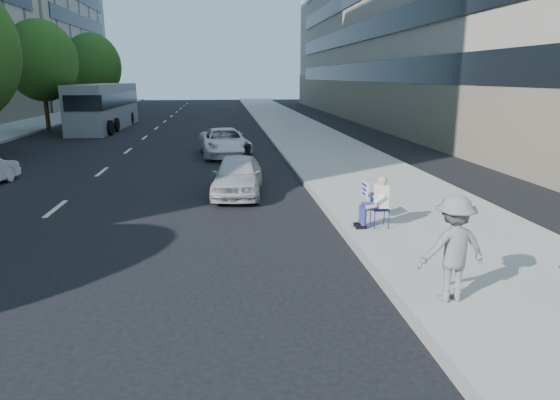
{
  "coord_description": "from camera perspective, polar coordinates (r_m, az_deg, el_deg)",
  "views": [
    {
      "loc": [
        -1.47,
        -7.08,
        3.85
      ],
      "look_at": [
        -0.39,
        2.33,
        1.5
      ],
      "focal_mm": 32.0,
      "sensor_mm": 36.0,
      "label": 1
    }
  ],
  "objects": [
    {
      "name": "ground",
      "position": [
        8.19,
        4.7,
        -14.13
      ],
      "size": [
        160.0,
        160.0,
        0.0
      ],
      "primitive_type": "plane",
      "color": "black",
      "rests_on": "ground"
    },
    {
      "name": "near_sidewalk",
      "position": [
        27.88,
        4.85,
        6.12
      ],
      "size": [
        5.0,
        120.0,
        0.15
      ],
      "primitive_type": "cube",
      "color": "#A9A69E",
      "rests_on": "ground"
    },
    {
      "name": "tree_far_d",
      "position": [
        39.06,
        -25.63,
        14.15
      ],
      "size": [
        4.8,
        4.8,
        7.65
      ],
      "color": "#382616",
      "rests_on": "ground"
    },
    {
      "name": "tree_far_e",
      "position": [
        52.53,
        -20.66,
        14.1
      ],
      "size": [
        5.4,
        5.4,
        7.89
      ],
      "color": "#382616",
      "rests_on": "ground"
    },
    {
      "name": "seated_protester",
      "position": [
        12.67,
        10.89,
        0.11
      ],
      "size": [
        0.83,
        1.12,
        1.31
      ],
      "color": "navy",
      "rests_on": "near_sidewalk"
    },
    {
      "name": "jogger",
      "position": [
        8.83,
        19.17,
        -5.24
      ],
      "size": [
        1.23,
        0.77,
        1.83
      ],
      "primitive_type": "imported",
      "rotation": [
        0.0,
        0.0,
        3.23
      ],
      "color": "gray",
      "rests_on": "near_sidewalk"
    },
    {
      "name": "white_sedan_near",
      "position": [
        16.64,
        -4.86,
        2.84
      ],
      "size": [
        1.96,
        4.0,
        1.31
      ],
      "primitive_type": "imported",
      "rotation": [
        0.0,
        0.0,
        -0.11
      ],
      "color": "silver",
      "rests_on": "ground"
    },
    {
      "name": "white_sedan_far",
      "position": [
        25.05,
        -6.37,
        6.58
      ],
      "size": [
        2.73,
        5.06,
        1.35
      ],
      "primitive_type": "imported",
      "rotation": [
        0.0,
        0.0,
        0.1
      ],
      "color": "white",
      "rests_on": "ground"
    },
    {
      "name": "motorcycle",
      "position": [
        18.79,
        -3.56,
        4.08
      ],
      "size": [
        0.74,
        2.05,
        1.42
      ],
      "rotation": [
        0.0,
        0.0,
        -0.1
      ],
      "color": "black",
      "rests_on": "ground"
    },
    {
      "name": "bus",
      "position": [
        40.24,
        -19.38,
        10.02
      ],
      "size": [
        2.92,
        12.12,
        3.3
      ],
      "rotation": [
        0.0,
        0.0,
        -0.03
      ],
      "color": "gray",
      "rests_on": "ground"
    }
  ]
}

